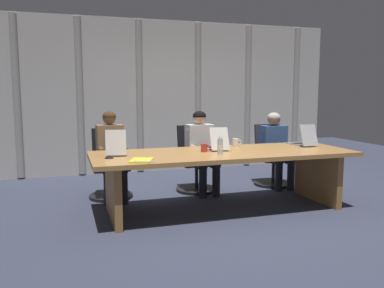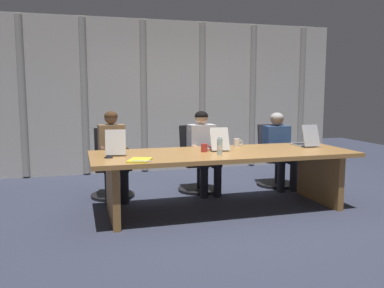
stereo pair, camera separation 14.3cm
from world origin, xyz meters
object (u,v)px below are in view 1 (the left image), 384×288
(water_bottle_primary, at_px, (220,146))
(coffee_mug_near, at_px, (205,148))
(office_chair_left_end, at_px, (110,171))
(laptop_left_mid, at_px, (216,145))
(laptop_left_end, at_px, (116,150))
(office_chair_left_mid, at_px, (195,166))
(laptop_center, at_px, (303,141))
(person_center, at_px, (276,144))
(office_chair_center, at_px, (272,162))
(person_left_mid, at_px, (202,147))
(conference_mic_left_side, at_px, (109,157))
(coffee_mug_far, at_px, (236,142))
(spiral_notepad, at_px, (141,160))
(person_left_end, at_px, (111,151))

(water_bottle_primary, height_order, coffee_mug_near, water_bottle_primary)
(office_chair_left_end, bearing_deg, laptop_left_mid, 54.97)
(laptop_left_end, relative_size, office_chair_left_mid, 0.46)
(laptop_center, height_order, coffee_mug_near, laptop_center)
(office_chair_left_end, bearing_deg, person_center, 84.94)
(office_chair_center, relative_size, person_center, 0.83)
(laptop_left_end, bearing_deg, person_left_mid, -54.86)
(office_chair_left_mid, xyz_separation_m, water_bottle_primary, (-0.11, -1.26, 0.46))
(office_chair_left_end, relative_size, conference_mic_left_side, 8.61)
(office_chair_left_mid, bearing_deg, person_center, 80.54)
(office_chair_center, bearing_deg, laptop_center, 1.02)
(coffee_mug_near, xyz_separation_m, coffee_mug_far, (0.57, 0.34, 0.00))
(laptop_left_end, height_order, spiral_notepad, laptop_left_end)
(laptop_left_mid, distance_m, coffee_mug_far, 0.40)
(coffee_mug_near, distance_m, conference_mic_left_side, 1.17)
(laptop_left_end, xyz_separation_m, coffee_mug_near, (1.06, -0.12, -0.01))
(office_chair_left_end, distance_m, person_center, 2.52)
(person_left_end, distance_m, person_left_mid, 1.29)
(coffee_mug_near, bearing_deg, person_left_mid, 73.30)
(coffee_mug_far, relative_size, conference_mic_left_side, 1.18)
(office_chair_left_end, bearing_deg, conference_mic_left_side, -7.52)
(laptop_center, distance_m, person_center, 0.70)
(office_chair_center, relative_size, person_left_mid, 0.80)
(office_chair_center, relative_size, spiral_notepad, 2.58)
(laptop_center, bearing_deg, coffee_mug_near, 94.38)
(person_left_mid, height_order, conference_mic_left_side, person_left_mid)
(laptop_left_end, distance_m, office_chair_left_mid, 1.59)
(office_chair_left_mid, distance_m, office_chair_center, 1.27)
(laptop_center, relative_size, conference_mic_left_side, 3.81)
(person_center, distance_m, conference_mic_left_side, 2.79)
(coffee_mug_near, relative_size, conference_mic_left_side, 1.14)
(person_left_mid, distance_m, spiral_notepad, 1.67)
(spiral_notepad, bearing_deg, conference_mic_left_side, 159.45)
(person_center, xyz_separation_m, conference_mic_left_side, (-2.62, -0.96, 0.09))
(laptop_left_mid, distance_m, laptop_center, 1.26)
(laptop_center, height_order, water_bottle_primary, laptop_center)
(laptop_center, xyz_separation_m, office_chair_center, (0.01, 0.85, -0.43))
(conference_mic_left_side, bearing_deg, laptop_left_end, 67.31)
(office_chair_left_end, bearing_deg, person_left_end, 0.61)
(office_chair_center, bearing_deg, conference_mic_left_side, -65.36)
(person_left_mid, height_order, person_center, person_left_mid)
(person_left_end, relative_size, spiral_notepad, 3.27)
(laptop_center, distance_m, person_left_end, 2.60)
(person_center, bearing_deg, coffee_mug_near, -59.37)
(coffee_mug_far, bearing_deg, water_bottle_primary, -127.43)
(office_chair_center, bearing_deg, person_left_mid, -81.02)
(laptop_left_end, xyz_separation_m, office_chair_center, (2.54, 0.87, -0.43))
(person_left_end, distance_m, spiral_notepad, 1.26)
(person_left_mid, bearing_deg, office_chair_center, 93.85)
(laptop_center, height_order, person_center, person_center)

